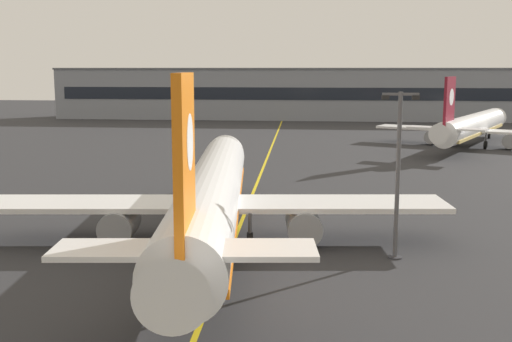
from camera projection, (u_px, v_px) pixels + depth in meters
The scene contains 7 objects.
ground_plane at pixel (187, 305), 31.98m from camera, with size 400.00×400.00×0.00m, color #2D2D30.
taxiway_centreline at pixel (254, 192), 61.42m from camera, with size 0.30×180.00×0.01m, color yellow.
airliner_foreground at pixel (211, 196), 42.54m from camera, with size 32.33×41.50×11.65m.
airliner_background at pixel (472, 126), 96.20m from camera, with size 28.78×36.09×10.79m.
apron_lamp_post at pixel (398, 172), 39.05m from camera, with size 2.24×0.90×10.43m.
safety_cone_by_nose_gear at pixel (259, 197), 57.81m from camera, with size 0.44×0.44×0.55m.
terminal_building at pixel (311, 94), 148.72m from camera, with size 120.62×12.40×12.00m.
Camera 1 is at (6.79, -29.93, 11.81)m, focal length 44.43 mm.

